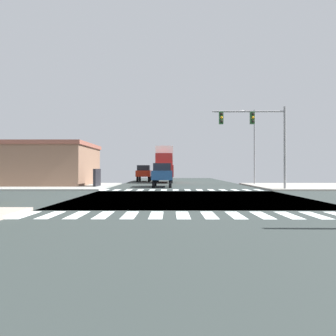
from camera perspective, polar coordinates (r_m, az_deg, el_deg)
ground at (r=19.22m, az=4.07°, el=-5.52°), size 90.00×90.00×0.05m
sidewalk_corner_ne at (r=34.24m, az=24.97°, el=-3.04°), size 12.00×12.00×0.14m
sidewalk_corner_nw at (r=33.29m, az=-20.36°, el=-3.13°), size 12.00×12.00×0.14m
crosswalk_near at (r=11.96m, az=5.14°, el=-8.56°), size 13.50×2.00×0.01m
crosswalk_far at (r=26.47m, az=2.51°, el=-4.02°), size 13.50×2.00×0.01m
traffic_signal_mast at (r=27.27m, az=16.03°, el=6.91°), size 6.14×0.55×6.99m
street_lamp at (r=36.74m, az=15.18°, el=4.93°), size 1.78×0.32×8.53m
bank_building at (r=36.42m, az=-23.52°, el=0.58°), size 14.27×9.14×4.52m
suv_farside_1 at (r=31.02m, az=-1.04°, el=-0.90°), size 1.96×4.60×2.34m
box_truck_queued_1 at (r=41.88m, az=-0.67°, el=0.85°), size 2.40×7.20×4.85m
pickup_leading_1 at (r=45.36m, az=-4.39°, el=-0.84°), size 2.00×5.10×2.35m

